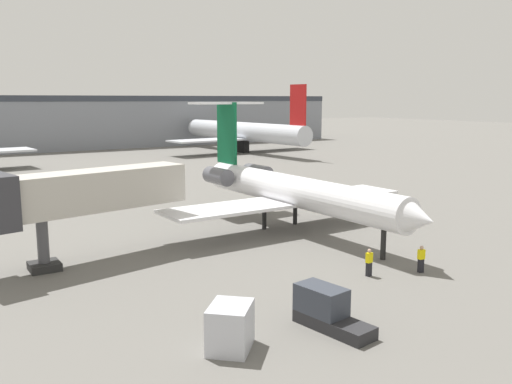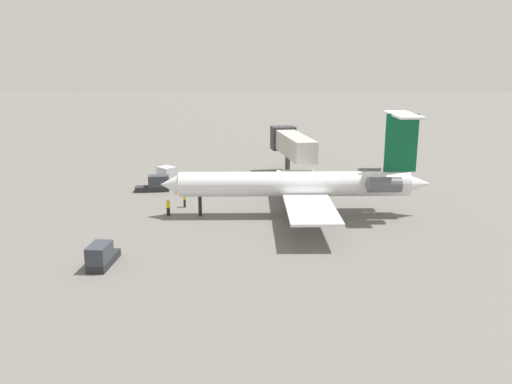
{
  "view_description": "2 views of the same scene",
  "coord_description": "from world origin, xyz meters",
  "px_view_note": "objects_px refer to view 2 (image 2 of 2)",
  "views": [
    {
      "loc": [
        -29.74,
        -35.68,
        10.53
      ],
      "look_at": [
        -6.8,
        0.13,
        3.28
      ],
      "focal_mm": 38.4,
      "sensor_mm": 36.0,
      "label": 1
    },
    {
      "loc": [
        47.83,
        -4.52,
        15.52
      ],
      "look_at": [
        -1.06,
        -5.02,
        3.17
      ],
      "focal_mm": 37.42,
      "sensor_mm": 36.0,
      "label": 2
    }
  ],
  "objects_px": {
    "regional_jet": "(305,183)",
    "baggage_tug_trailing": "(156,184)",
    "ground_crew_loader": "(168,207)",
    "jet_bridge": "(291,144)",
    "ground_crew_marshaller": "(184,199)",
    "baggage_tug_lead": "(101,256)",
    "traffic_cone_near": "(177,192)",
    "cargo_container_uld": "(167,174)"
  },
  "relations": [
    {
      "from": "regional_jet",
      "to": "traffic_cone_near",
      "type": "distance_m",
      "value": 16.81
    },
    {
      "from": "traffic_cone_near",
      "to": "baggage_tug_lead",
      "type": "bearing_deg",
      "value": -5.89
    },
    {
      "from": "ground_crew_marshaller",
      "to": "ground_crew_loader",
      "type": "relative_size",
      "value": 1.0
    },
    {
      "from": "cargo_container_uld",
      "to": "traffic_cone_near",
      "type": "xyz_separation_m",
      "value": [
        6.47,
        2.26,
        -0.71
      ]
    },
    {
      "from": "jet_bridge",
      "to": "traffic_cone_near",
      "type": "bearing_deg",
      "value": -57.21
    },
    {
      "from": "ground_crew_marshaller",
      "to": "cargo_container_uld",
      "type": "distance_m",
      "value": 12.54
    },
    {
      "from": "regional_jet",
      "to": "baggage_tug_lead",
      "type": "bearing_deg",
      "value": -50.11
    },
    {
      "from": "regional_jet",
      "to": "jet_bridge",
      "type": "relative_size",
      "value": 1.89
    },
    {
      "from": "ground_crew_loader",
      "to": "baggage_tug_trailing",
      "type": "height_order",
      "value": "baggage_tug_trailing"
    },
    {
      "from": "ground_crew_marshaller",
      "to": "ground_crew_loader",
      "type": "bearing_deg",
      "value": -20.58
    },
    {
      "from": "baggage_tug_trailing",
      "to": "cargo_container_uld",
      "type": "height_order",
      "value": "cargo_container_uld"
    },
    {
      "from": "cargo_container_uld",
      "to": "baggage_tug_trailing",
      "type": "bearing_deg",
      "value": -5.27
    },
    {
      "from": "jet_bridge",
      "to": "ground_crew_marshaller",
      "type": "xyz_separation_m",
      "value": [
        14.32,
        -12.1,
        -3.7
      ]
    },
    {
      "from": "baggage_tug_lead",
      "to": "traffic_cone_near",
      "type": "height_order",
      "value": "baggage_tug_lead"
    },
    {
      "from": "regional_jet",
      "to": "baggage_tug_trailing",
      "type": "xyz_separation_m",
      "value": [
        -9.97,
        -16.94,
        -2.56
      ]
    },
    {
      "from": "jet_bridge",
      "to": "baggage_tug_lead",
      "type": "xyz_separation_m",
      "value": [
        31.1,
        -16.09,
        -3.72
      ]
    },
    {
      "from": "ground_crew_loader",
      "to": "traffic_cone_near",
      "type": "relative_size",
      "value": 3.07
    },
    {
      "from": "ground_crew_marshaller",
      "to": "ground_crew_loader",
      "type": "xyz_separation_m",
      "value": [
        3.19,
        -1.2,
        0.0
      ]
    },
    {
      "from": "baggage_tug_lead",
      "to": "baggage_tug_trailing",
      "type": "bearing_deg",
      "value": -178.97
    },
    {
      "from": "jet_bridge",
      "to": "ground_crew_loader",
      "type": "xyz_separation_m",
      "value": [
        17.51,
        -13.3,
        -3.7
      ]
    },
    {
      "from": "baggage_tug_trailing",
      "to": "cargo_container_uld",
      "type": "bearing_deg",
      "value": 174.73
    },
    {
      "from": "jet_bridge",
      "to": "baggage_tug_trailing",
      "type": "bearing_deg",
      "value": -66.07
    },
    {
      "from": "cargo_container_uld",
      "to": "ground_crew_marshaller",
      "type": "bearing_deg",
      "value": 18.41
    },
    {
      "from": "ground_crew_loader",
      "to": "baggage_tug_lead",
      "type": "height_order",
      "value": "baggage_tug_lead"
    },
    {
      "from": "jet_bridge",
      "to": "baggage_tug_trailing",
      "type": "xyz_separation_m",
      "value": [
        7.33,
        -16.52,
        -3.72
      ]
    },
    {
      "from": "baggage_tug_trailing",
      "to": "traffic_cone_near",
      "type": "distance_m",
      "value": 3.18
    },
    {
      "from": "regional_jet",
      "to": "ground_crew_loader",
      "type": "relative_size",
      "value": 16.02
    },
    {
      "from": "ground_crew_marshaller",
      "to": "baggage_tug_trailing",
      "type": "relative_size",
      "value": 0.41
    },
    {
      "from": "jet_bridge",
      "to": "cargo_container_uld",
      "type": "distance_m",
      "value": 16.63
    },
    {
      "from": "regional_jet",
      "to": "cargo_container_uld",
      "type": "distance_m",
      "value": 22.34
    },
    {
      "from": "regional_jet",
      "to": "baggage_tug_trailing",
      "type": "distance_m",
      "value": 19.82
    },
    {
      "from": "baggage_tug_lead",
      "to": "traffic_cone_near",
      "type": "distance_m",
      "value": 22.33
    },
    {
      "from": "baggage_tug_trailing",
      "to": "traffic_cone_near",
      "type": "bearing_deg",
      "value": 60.1
    },
    {
      "from": "ground_crew_marshaller",
      "to": "cargo_container_uld",
      "type": "height_order",
      "value": "cargo_container_uld"
    },
    {
      "from": "traffic_cone_near",
      "to": "cargo_container_uld",
      "type": "bearing_deg",
      "value": -160.73
    },
    {
      "from": "jet_bridge",
      "to": "baggage_tug_lead",
      "type": "height_order",
      "value": "jet_bridge"
    },
    {
      "from": "jet_bridge",
      "to": "ground_crew_loader",
      "type": "distance_m",
      "value": 22.3
    },
    {
      "from": "jet_bridge",
      "to": "baggage_tug_lead",
      "type": "bearing_deg",
      "value": -27.36
    },
    {
      "from": "baggage_tug_lead",
      "to": "cargo_container_uld",
      "type": "distance_m",
      "value": 28.68
    },
    {
      "from": "ground_crew_loader",
      "to": "cargo_container_uld",
      "type": "relative_size",
      "value": 0.62
    },
    {
      "from": "jet_bridge",
      "to": "ground_crew_marshaller",
      "type": "bearing_deg",
      "value": -40.21
    },
    {
      "from": "ground_crew_marshaller",
      "to": "traffic_cone_near",
      "type": "distance_m",
      "value": 5.72
    }
  ]
}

